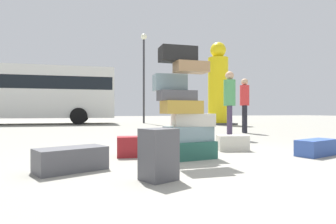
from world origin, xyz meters
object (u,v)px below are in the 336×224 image
(suitcase_cream_white_trunk, at_px, (232,143))
(suitcase_charcoal_right_side, at_px, (159,154))
(parked_bus, at_px, (14,91))
(suitcase_maroon_foreground_far, at_px, (137,147))
(person_tourist_with_camera, at_px, (245,100))
(person_bearded_onlooker, at_px, (230,98))
(suitcase_navy_behind_tower, at_px, (316,148))
(lamp_post, at_px, (144,64))
(suitcase_tower, at_px, (185,113))
(suitcase_charcoal_left_side, at_px, (71,159))
(yellow_dummy_statue, at_px, (218,88))

(suitcase_cream_white_trunk, height_order, suitcase_charcoal_right_side, suitcase_charcoal_right_side)
(suitcase_charcoal_right_side, relative_size, parked_bus, 0.05)
(suitcase_maroon_foreground_far, distance_m, person_tourist_with_camera, 5.74)
(person_bearded_onlooker, bearing_deg, suitcase_navy_behind_tower, 23.12)
(suitcase_maroon_foreground_far, relative_size, parked_bus, 0.06)
(suitcase_navy_behind_tower, bearing_deg, suitcase_cream_white_trunk, 119.32)
(suitcase_maroon_foreground_far, height_order, lamp_post, lamp_post)
(suitcase_tower, height_order, suitcase_charcoal_left_side, suitcase_tower)
(suitcase_charcoal_right_side, distance_m, suitcase_navy_behind_tower, 2.93)
(lamp_post, bearing_deg, suitcase_charcoal_right_side, -102.24)
(person_bearded_onlooker, relative_size, parked_bus, 0.16)
(suitcase_navy_behind_tower, xyz_separation_m, parked_bus, (-6.95, 13.77, 1.71))
(suitcase_navy_behind_tower, bearing_deg, person_tourist_with_camera, 53.67)
(suitcase_charcoal_right_side, distance_m, suitcase_charcoal_left_side, 1.14)
(suitcase_cream_white_trunk, height_order, parked_bus, parked_bus)
(suitcase_charcoal_right_side, bearing_deg, suitcase_tower, 35.23)
(person_bearded_onlooker, relative_size, lamp_post, 0.32)
(person_bearded_onlooker, xyz_separation_m, person_tourist_with_camera, (1.47, 1.58, 0.03))
(suitcase_tower, relative_size, suitcase_maroon_foreground_far, 2.69)
(suitcase_charcoal_left_side, relative_size, lamp_post, 0.15)
(suitcase_tower, distance_m, suitcase_maroon_foreground_far, 0.91)
(person_tourist_with_camera, bearing_deg, suitcase_maroon_foreground_far, -28.89)
(lamp_post, bearing_deg, yellow_dummy_statue, -41.75)
(suitcase_charcoal_right_side, xyz_separation_m, person_tourist_with_camera, (4.40, 5.23, 0.80))
(parked_bus, bearing_deg, suitcase_charcoal_right_side, -70.43)
(suitcase_charcoal_right_side, height_order, person_tourist_with_camera, person_tourist_with_camera)
(suitcase_charcoal_left_side, distance_m, parked_bus, 14.29)
(suitcase_navy_behind_tower, bearing_deg, lamp_post, 72.36)
(suitcase_charcoal_right_side, height_order, yellow_dummy_statue, yellow_dummy_statue)
(suitcase_maroon_foreground_far, height_order, suitcase_cream_white_trunk, suitcase_maroon_foreground_far)
(suitcase_tower, height_order, person_tourist_with_camera, person_tourist_with_camera)
(suitcase_maroon_foreground_far, relative_size, person_tourist_with_camera, 0.34)
(person_bearded_onlooker, distance_m, person_tourist_with_camera, 2.15)
(suitcase_tower, xyz_separation_m, lamp_post, (2.28, 12.70, 2.90))
(suitcase_maroon_foreground_far, bearing_deg, person_bearded_onlooker, 44.73)
(suitcase_charcoal_right_side, xyz_separation_m, yellow_dummy_statue, (6.39, 10.83, 1.71))
(suitcase_navy_behind_tower, bearing_deg, suitcase_charcoal_right_side, 178.62)
(suitcase_maroon_foreground_far, relative_size, suitcase_cream_white_trunk, 1.13)
(suitcase_maroon_foreground_far, xyz_separation_m, person_tourist_with_camera, (4.31, 3.68, 0.91))
(person_tourist_with_camera, height_order, yellow_dummy_statue, yellow_dummy_statue)
(suitcase_maroon_foreground_far, height_order, suitcase_charcoal_left_side, suitcase_maroon_foreground_far)
(person_tourist_with_camera, bearing_deg, parked_bus, -116.98)
(suitcase_cream_white_trunk, xyz_separation_m, lamp_post, (1.14, 12.15, 3.44))
(lamp_post, bearing_deg, suitcase_tower, -100.17)
(lamp_post, bearing_deg, suitcase_charcoal_left_side, -106.43)
(suitcase_navy_behind_tower, xyz_separation_m, lamp_post, (0.19, 13.07, 3.45))
(person_tourist_with_camera, xyz_separation_m, parked_bus, (-8.53, 9.32, 0.77))
(suitcase_charcoal_right_side, bearing_deg, parked_bus, 83.40)
(person_bearded_onlooker, distance_m, parked_bus, 13.01)
(yellow_dummy_statue, bearing_deg, person_bearded_onlooker, -115.72)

